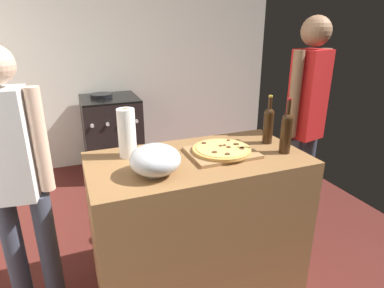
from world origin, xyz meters
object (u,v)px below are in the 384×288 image
paper_towel_roll (127,133)px  person_in_stripes (17,178)px  mixing_bowl (155,160)px  wine_bottle_amber (286,131)px  wine_bottle_clear (268,124)px  stove (112,135)px  person_in_red (305,119)px  pizza (222,149)px

paper_towel_roll → person_in_stripes: person_in_stripes is taller
person_in_stripes → paper_towel_roll: bearing=3.4°
mixing_bowl → wine_bottle_amber: (0.82, 0.01, 0.06)m
paper_towel_roll → wine_bottle_clear: bearing=-6.5°
paper_towel_roll → stove: (0.14, 1.85, -0.62)m
stove → wine_bottle_amber: bearing=-70.3°
wine_bottle_clear → wine_bottle_amber: bearing=-89.8°
wine_bottle_clear → person_in_stripes: bearing=177.5°
paper_towel_roll → wine_bottle_clear: (0.90, -0.10, -0.01)m
stove → person_in_red: bearing=-56.0°
wine_bottle_amber → person_in_red: bearing=38.7°
mixing_bowl → person_in_red: bearing=16.2°
mixing_bowl → wine_bottle_amber: size_ratio=0.79×
pizza → stove: pizza is taller
wine_bottle_clear → stove: (-0.77, 1.95, -0.60)m
wine_bottle_amber → stove: wine_bottle_amber is taller
wine_bottle_amber → stove: size_ratio=0.36×
paper_towel_roll → wine_bottle_amber: (0.90, -0.29, -0.01)m
pizza → mixing_bowl: bearing=-163.8°
pizza → mixing_bowl: 0.47m
pizza → paper_towel_roll: (-0.54, 0.17, 0.11)m
stove → person_in_red: person_in_red is taller
person_in_red → stove: bearing=124.0°
paper_towel_roll → wine_bottle_amber: wine_bottle_amber is taller
stove → person_in_stripes: bearing=-111.4°
wine_bottle_amber → stove: 2.35m
mixing_bowl → person_in_red: size_ratio=0.16×
paper_towel_roll → stove: bearing=85.7°
wine_bottle_clear → wine_bottle_amber: (0.00, -0.19, 0.01)m
wine_bottle_amber → person_in_stripes: 1.54m
mixing_bowl → paper_towel_roll: size_ratio=0.91×
mixing_bowl → paper_towel_roll: bearing=105.7°
paper_towel_roll → person_in_stripes: (-0.60, -0.04, -0.17)m
pizza → stove: size_ratio=0.38×
stove → person_in_stripes: person_in_stripes is taller
wine_bottle_clear → mixing_bowl: bearing=-166.2°
wine_bottle_amber → person_in_red: 0.56m
wine_bottle_amber → pizza: bearing=162.4°
pizza → wine_bottle_clear: size_ratio=1.11×
wine_bottle_amber → person_in_stripes: (-1.51, 0.25, -0.16)m
person_in_stripes → mixing_bowl: bearing=-21.3°
wine_bottle_amber → person_in_stripes: bearing=170.4°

